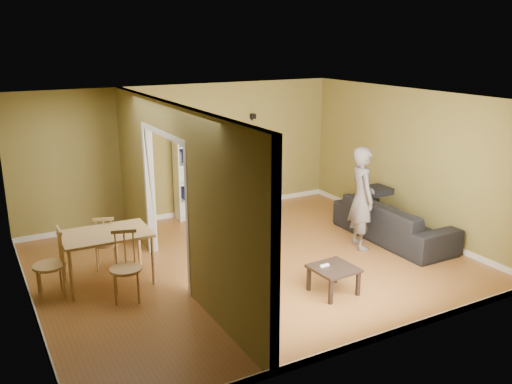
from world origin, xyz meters
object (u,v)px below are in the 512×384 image
Objects in this scene: chair_left at (49,264)px; chair_near at (126,267)px; person at (362,189)px; chair_far at (106,241)px; bookshelf at (193,172)px; dining_table at (106,238)px; sofa at (394,215)px; coffee_table at (334,271)px.

chair_left is 1.01× the size of chair_near.
person reaches higher than chair_far.
person is at bearing 16.23° from chair_near.
chair_far is (-2.16, -1.68, -0.48)m from bookshelf.
bookshelf is at bearing 50.15° from person.
bookshelf reaches higher than dining_table.
sofa reaches higher than coffee_table.
dining_table is 1.41× the size of chair_far.
bookshelf is 2.10× the size of chair_far.
person is 1.99m from coffee_table.
person is at bearing -178.13° from chair_far.
chair_left is 1.08m from chair_near.
sofa reaches higher than chair_far.
person reaches higher than chair_left.
bookshelf reaches higher than chair_far.
dining_table is (-4.11, 0.67, -0.33)m from person.
bookshelf is at bearing 69.07° from chair_near.
chair_near reaches higher than chair_far.
sofa is 1.28× the size of bookshelf.
bookshelf is 1.49× the size of dining_table.
chair_left is at bearing 152.62° from coffee_table.
sofa is at bearing -7.96° from dining_table.
person is 2.34× the size of chair_far.
person is 4.22m from chair_far.
chair_left is at bearing -176.13° from dining_table.
dining_table is (-2.27, -2.21, -0.22)m from bookshelf.
chair_left reaches higher than dining_table.
bookshelf is 4.12m from coffee_table.
chair_left is (-4.91, 0.61, -0.54)m from person.
coffee_table is 3.92m from chair_left.
sofa is 2.45× the size of chair_near.
dining_table is at bearing 82.46° from sofa.
coffee_table is 0.61× the size of chair_near.
sofa is at bearing -48.23° from bookshelf.
coffee_table is at bearing 155.57° from chair_far.
chair_near is at bearing 107.35° from chair_far.
chair_near is (-4.76, 0.02, 0.03)m from sofa.
coffee_table is at bearing 62.65° from chair_left.
sofa is at bearing 16.13° from chair_near.
chair_left is (-3.08, -2.26, -0.43)m from bookshelf.
chair_far is (0.92, 0.59, -0.05)m from chair_left.
chair_left is (-0.80, -0.05, -0.21)m from dining_table.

